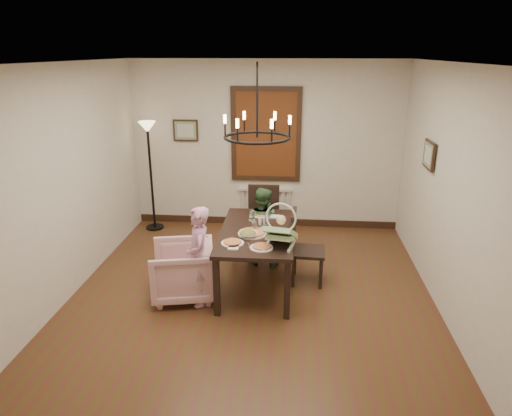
% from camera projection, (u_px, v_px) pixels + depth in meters
% --- Properties ---
extents(room_shell, '(4.51, 5.00, 2.81)m').
position_uv_depth(room_shell, '(254.00, 181.00, 5.62)').
color(room_shell, '#522A1C').
rests_on(room_shell, ground).
extents(dining_table, '(0.94, 1.65, 0.77)m').
position_uv_depth(dining_table, '(257.00, 236.00, 5.78)').
color(dining_table, black).
rests_on(dining_table, room_shell).
extents(chair_far, '(0.47, 0.47, 1.05)m').
position_uv_depth(chair_far, '(263.00, 222.00, 6.70)').
color(chair_far, black).
rests_on(chair_far, room_shell).
extents(chair_right, '(0.45, 0.45, 0.99)m').
position_uv_depth(chair_right, '(308.00, 247.00, 5.94)').
color(chair_right, black).
rests_on(chair_right, room_shell).
extents(armchair, '(0.90, 0.88, 0.69)m').
position_uv_depth(armchair, '(182.00, 271.00, 5.63)').
color(armchair, '#D8A5A8').
rests_on(armchair, room_shell).
extents(elderly_woman, '(0.33, 0.42, 1.02)m').
position_uv_depth(elderly_woman, '(199.00, 265.00, 5.42)').
color(elderly_woman, '#C98DAE').
rests_on(elderly_woman, room_shell).
extents(seated_man, '(0.52, 0.45, 0.94)m').
position_uv_depth(seated_man, '(262.00, 233.00, 6.47)').
color(seated_man, '#395E38').
rests_on(seated_man, room_shell).
extents(baby_bouncer, '(0.48, 0.59, 0.34)m').
position_uv_depth(baby_bouncer, '(281.00, 231.00, 5.28)').
color(baby_bouncer, '#B0E19B').
rests_on(baby_bouncer, dining_table).
extents(salad_bowl, '(0.29, 0.29, 0.07)m').
position_uv_depth(salad_bowl, '(248.00, 234.00, 5.54)').
color(salad_bowl, white).
rests_on(salad_bowl, dining_table).
extents(pizza_platter, '(0.36, 0.36, 0.04)m').
position_uv_depth(pizza_platter, '(252.00, 233.00, 5.61)').
color(pizza_platter, tan).
rests_on(pizza_platter, dining_table).
extents(drinking_glass, '(0.06, 0.06, 0.13)m').
position_uv_depth(drinking_glass, '(255.00, 227.00, 5.69)').
color(drinking_glass, silver).
rests_on(drinking_glass, dining_table).
extents(window_blinds, '(1.00, 0.03, 1.40)m').
position_uv_depth(window_blinds, '(266.00, 135.00, 7.52)').
color(window_blinds, maroon).
rests_on(window_blinds, room_shell).
extents(radiator, '(0.92, 0.12, 0.62)m').
position_uv_depth(radiator, '(266.00, 206.00, 7.95)').
color(radiator, silver).
rests_on(radiator, room_shell).
extents(picture_back, '(0.42, 0.03, 0.36)m').
position_uv_depth(picture_back, '(186.00, 130.00, 7.63)').
color(picture_back, black).
rests_on(picture_back, room_shell).
extents(picture_right, '(0.03, 0.42, 0.36)m').
position_uv_depth(picture_right, '(429.00, 155.00, 5.85)').
color(picture_right, black).
rests_on(picture_right, room_shell).
extents(floor_lamp, '(0.30, 0.30, 1.80)m').
position_uv_depth(floor_lamp, '(151.00, 178.00, 7.62)').
color(floor_lamp, black).
rests_on(floor_lamp, room_shell).
extents(chandelier, '(0.80, 0.80, 0.04)m').
position_uv_depth(chandelier, '(257.00, 137.00, 5.37)').
color(chandelier, black).
rests_on(chandelier, room_shell).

